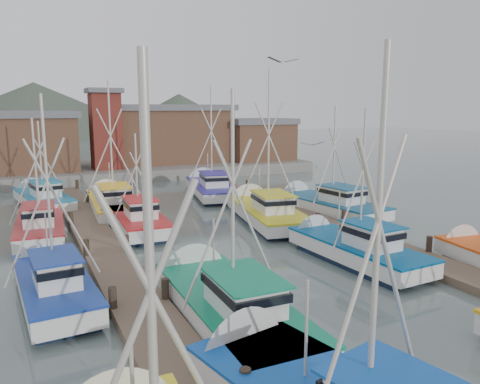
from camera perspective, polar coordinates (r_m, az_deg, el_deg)
name	(u,v)px	position (r m, az deg, el deg)	size (l,w,h in m)	color
ground	(274,270)	(22.90, 4.20, -9.43)	(260.00, 260.00, 0.00)	#485754
dock_left	(111,261)	(24.23, -15.49, -8.15)	(2.30, 46.00, 1.50)	brown
dock_right	(340,230)	(29.81, 12.09, -4.55)	(2.30, 46.00, 1.50)	brown
quay	(119,169)	(57.16, -14.53, 2.74)	(44.00, 16.00, 1.20)	slate
shed_left	(13,141)	(53.79, -25.89, 5.61)	(12.72, 8.48, 6.20)	brown
shed_center	(167,133)	(58.24, -8.87, 7.12)	(14.84, 9.54, 6.90)	brown
shed_right	(258,139)	(59.69, 2.23, 6.48)	(8.48, 6.36, 5.20)	brown
lookout_tower	(106,128)	(52.47, -16.07, 7.47)	(3.60, 3.60, 8.50)	maroon
distant_hills	(7,137)	(141.50, -26.50, 6.01)	(175.00, 140.00, 42.00)	#464F42
boat_4	(225,302)	(17.58, -1.87, -13.27)	(3.74, 9.76, 9.18)	#0F1C33
boat_5	(350,248)	(24.58, 13.25, -6.64)	(3.38, 8.78, 8.38)	#0F1C33
boat_6	(53,283)	(20.72, -21.86, -10.31)	(3.56, 8.23, 8.83)	#0F1C33
boat_8	(136,218)	(30.90, -12.52, -3.16)	(3.04, 8.78, 6.89)	#0F1C33
boat_9	(264,211)	(32.23, 2.96, -2.36)	(4.93, 10.62, 11.09)	#0F1C33
boat_10	(40,226)	(30.74, -23.15, -3.81)	(3.26, 8.63, 7.83)	#0F1C33
boat_11	(325,204)	(35.19, 10.32, -1.46)	(4.13, 10.04, 8.78)	#0F1C33
boat_12	(112,203)	(36.38, -15.29, -1.26)	(4.22, 10.08, 10.50)	#0F1C33
boat_13	(210,187)	(41.92, -3.65, 0.56)	(5.07, 10.64, 10.56)	#0F1C33
boat_14	(41,198)	(40.13, -23.05, -0.69)	(4.31, 9.62, 7.54)	#0F1C33
gull_near	(283,61)	(19.87, 5.28, 15.65)	(1.54, 0.66, 0.24)	gray
gull_far	(312,144)	(26.85, 8.83, 5.78)	(1.54, 0.60, 0.24)	gray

